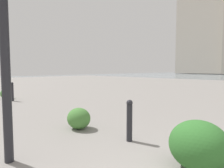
{
  "coord_description": "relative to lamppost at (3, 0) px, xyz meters",
  "views": [
    {
      "loc": [
        -0.11,
        2.19,
        1.5
      ],
      "look_at": [
        8.34,
        -6.33,
        0.58
      ],
      "focal_mm": 32.19,
      "sensor_mm": 36.0,
      "label": 1
    }
  ],
  "objects": [
    {
      "name": "shrub_low",
      "position": [
        7.36,
        -2.28,
        -2.27
      ],
      "size": [
        0.62,
        0.55,
        0.52
      ],
      "color": "#477F38",
      "rests_on": "ground"
    },
    {
      "name": "shrub_wide",
      "position": [
        0.67,
        -1.85,
        -2.27
      ],
      "size": [
        0.62,
        0.56,
        0.52
      ],
      "color": "#477F38",
      "rests_on": "ground"
    },
    {
      "name": "lamppost",
      "position": [
        0.0,
        0.0,
        0.0
      ],
      "size": [
        0.98,
        0.28,
        3.77
      ],
      "color": "#232328",
      "rests_on": "ground"
    },
    {
      "name": "bollard_near",
      "position": [
        -0.78,
        -2.08,
        -2.08
      ],
      "size": [
        0.13,
        0.13,
        0.86
      ],
      "color": "#232328",
      "rests_on": "ground"
    },
    {
      "name": "building_annex",
      "position": [
        21.56,
        -68.97,
        12.54
      ],
      "size": [
        14.78,
        14.9,
        30.14
      ],
      "color": "#B2A899",
      "rests_on": "ground"
    },
    {
      "name": "shrub_round",
      "position": [
        -2.26,
        -1.89,
        -2.16
      ],
      "size": [
        0.87,
        0.79,
        0.74
      ],
      "color": "#2D6628",
      "rests_on": "ground"
    },
    {
      "name": "bollard_mid",
      "position": [
        6.4,
        -2.24,
        -2.08
      ],
      "size": [
        0.13,
        0.13,
        0.88
      ],
      "color": "#232328",
      "rests_on": "ground"
    }
  ]
}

